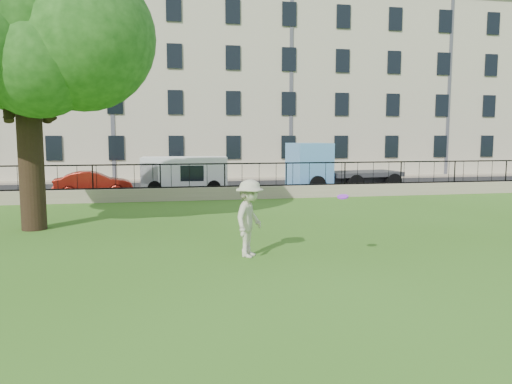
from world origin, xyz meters
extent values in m
plane|color=#356317|center=(0.00, 0.00, 0.00)|extent=(120.00, 120.00, 0.00)
cube|color=gray|center=(0.00, 12.00, 0.30)|extent=(50.00, 0.40, 0.60)
cube|color=black|center=(0.00, 12.00, 0.63)|extent=(50.00, 0.05, 0.06)
cube|color=black|center=(0.00, 12.00, 1.70)|extent=(50.00, 0.05, 0.06)
cube|color=black|center=(0.00, 16.70, 0.01)|extent=(60.00, 9.00, 0.01)
cube|color=gray|center=(0.00, 21.90, 0.06)|extent=(60.00, 1.40, 0.12)
cube|color=#C2B59A|center=(0.00, 27.60, 6.50)|extent=(56.00, 10.00, 13.00)
cylinder|color=black|center=(-7.04, 5.65, 2.14)|extent=(0.78, 0.78, 4.28)
sphere|color=#1D4D14|center=(-7.04, 5.65, 6.70)|extent=(5.95, 5.95, 5.95)
sphere|color=#1D4D14|center=(-5.24, 4.85, 6.00)|extent=(4.46, 4.46, 4.46)
imported|color=beige|center=(-0.79, 0.76, 0.98)|extent=(1.27, 1.46, 1.96)
cylinder|color=#A529EC|center=(1.30, -0.19, 1.60)|extent=(0.27, 0.28, 0.12)
imported|color=maroon|center=(-6.29, 14.40, 0.62)|extent=(3.90, 1.74, 1.24)
cube|color=white|center=(-1.72, 15.40, 0.94)|extent=(4.60, 2.06, 1.88)
cube|color=#62A4E6|center=(7.13, 15.19, 1.30)|extent=(6.45, 3.02, 2.61)
camera|label=1|loc=(-2.94, -11.39, 3.07)|focal=35.00mm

